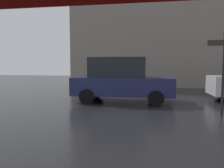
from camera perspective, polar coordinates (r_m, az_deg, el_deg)
The scene contains 2 objects.
parked_car_right at distance 9.84m, azimuth 2.47°, elevation 1.13°, with size 4.37×2.02×1.97m.
street_signpost at distance 7.98m, azimuth 26.94°, elevation 5.26°, with size 1.08×0.08×2.90m.
Camera 1 is at (-1.36, -2.12, 1.65)m, focal length 35.44 mm.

